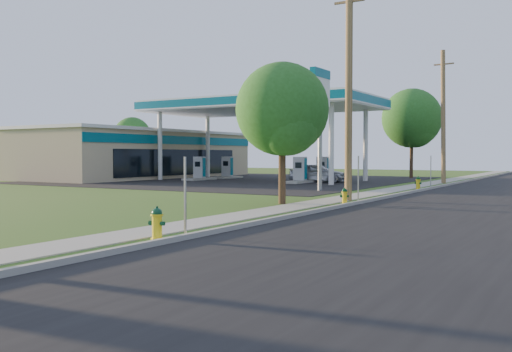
{
  "coord_description": "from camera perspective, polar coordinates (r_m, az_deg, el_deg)",
  "views": [
    {
      "loc": [
        8.92,
        -6.86,
        2.05
      ],
      "look_at": [
        0.0,
        8.0,
        1.4
      ],
      "focal_mm": 40.0,
      "sensor_mm": 36.0,
      "label": 1
    }
  ],
  "objects": [
    {
      "name": "ground_plane",
      "position": [
        11.44,
        -21.33,
        -8.32
      ],
      "size": [
        140.0,
        140.0,
        0.0
      ],
      "primitive_type": "plane",
      "color": "#335A1D",
      "rests_on": "ground"
    },
    {
      "name": "road",
      "position": [
        17.55,
        16.22,
        -4.61
      ],
      "size": [
        8.0,
        120.0,
        0.02
      ],
      "primitive_type": "cube",
      "color": "black",
      "rests_on": "ground"
    },
    {
      "name": "curb",
      "position": [
        18.95,
        4.42,
        -3.84
      ],
      "size": [
        0.15,
        120.0,
        0.15
      ],
      "primitive_type": "cube",
      "color": "#9B988D",
      "rests_on": "ground"
    },
    {
      "name": "sidewalk",
      "position": [
        19.8,
        -0.12,
        -3.75
      ],
      "size": [
        1.5,
        120.0,
        0.03
      ],
      "primitive_type": "cube",
      "color": "#9C998E",
      "rests_on": "ground"
    },
    {
      "name": "forecourt",
      "position": [
        46.21,
        -1.69,
        -0.39
      ],
      "size": [
        26.0,
        28.0,
        0.02
      ],
      "primitive_type": "cube",
      "color": "black",
      "rests_on": "ground"
    },
    {
      "name": "utility_pole_mid",
      "position": [
        25.86,
        9.27,
        8.56
      ],
      "size": [
        1.4,
        0.32,
        9.8
      ],
      "color": "brown",
      "rests_on": "ground"
    },
    {
      "name": "utility_pole_far",
      "position": [
        43.02,
        18.22,
        5.7
      ],
      "size": [
        1.4,
        0.32,
        9.5
      ],
      "color": "brown",
      "rests_on": "ground"
    },
    {
      "name": "sign_post_near",
      "position": [
        14.1,
        -7.1,
        -2.14
      ],
      "size": [
        0.05,
        0.04,
        2.0
      ],
      "primitive_type": "cube",
      "color": "gray",
      "rests_on": "ground"
    },
    {
      "name": "sign_post_mid",
      "position": [
        24.47,
        10.2,
        -0.35
      ],
      "size": [
        0.05,
        0.04,
        2.0
      ],
      "primitive_type": "cube",
      "color": "gray",
      "rests_on": "ground"
    },
    {
      "name": "sign_post_far",
      "position": [
        36.13,
        17.08,
        0.38
      ],
      "size": [
        0.05,
        0.04,
        2.0
      ],
      "primitive_type": "cube",
      "color": "gray",
      "rests_on": "ground"
    },
    {
      "name": "gas_canopy",
      "position": [
        45.28,
        0.45,
        7.01
      ],
      "size": [
        18.18,
        9.18,
        6.4
      ],
      "color": "silver",
      "rests_on": "ground"
    },
    {
      "name": "fuel_pump_nw",
      "position": [
        45.96,
        -5.67,
        0.48
      ],
      "size": [
        1.2,
        3.2,
        1.9
      ],
      "color": "#9B988D",
      "rests_on": "ground"
    },
    {
      "name": "fuel_pump_ne",
      "position": [
        41.23,
        4.42,
        0.29
      ],
      "size": [
        1.2,
        3.2,
        1.9
      ],
      "color": "#9B988D",
      "rests_on": "ground"
    },
    {
      "name": "fuel_pump_sw",
      "position": [
        49.23,
        -2.89,
        0.59
      ],
      "size": [
        1.2,
        3.2,
        1.9
      ],
      "color": "#9B988D",
      "rests_on": "ground"
    },
    {
      "name": "fuel_pump_se",
      "position": [
        44.84,
        6.71,
        0.43
      ],
      "size": [
        1.2,
        3.2,
        1.9
      ],
      "color": "#9B988D",
      "rests_on": "ground"
    },
    {
      "name": "convenience_store",
      "position": [
        52.91,
        -11.77,
        2.18
      ],
      "size": [
        10.4,
        22.4,
        4.25
      ],
      "color": "tan",
      "rests_on": "ground"
    },
    {
      "name": "price_pylon",
      "position": [
        32.46,
        6.44,
        8.11
      ],
      "size": [
        0.34,
        2.04,
        6.85
      ],
      "color": "gray",
      "rests_on": "ground"
    },
    {
      "name": "tree_verge",
      "position": [
        23.68,
        2.76,
        6.35
      ],
      "size": [
        3.88,
        3.88,
        5.89
      ],
      "color": "#3A2719",
      "rests_on": "ground"
    },
    {
      "name": "tree_lot",
      "position": [
        51.57,
        15.39,
        5.38
      ],
      "size": [
        5.16,
        5.16,
        7.82
      ],
      "color": "#3A2719",
      "rests_on": "ground"
    },
    {
      "name": "tree_back",
      "position": [
        63.67,
        -12.26,
        3.81
      ],
      "size": [
        4.06,
        4.06,
        6.16
      ],
      "color": "#3A2719",
      "rests_on": "ground"
    },
    {
      "name": "hydrant_near",
      "position": [
        13.83,
        -9.88,
        -4.73
      ],
      "size": [
        0.42,
        0.38,
        0.82
      ],
      "color": "yellow",
      "rests_on": "ground"
    },
    {
      "name": "hydrant_mid",
      "position": [
        23.5,
        8.85,
        -2.04
      ],
      "size": [
        0.37,
        0.33,
        0.71
      ],
      "color": "gold",
      "rests_on": "ground"
    },
    {
      "name": "hydrant_far",
      "position": [
        34.11,
        15.9,
        -0.72
      ],
      "size": [
        0.41,
        0.37,
        0.81
      ],
      "color": "yellow",
      "rests_on": "ground"
    },
    {
      "name": "car_silver",
      "position": [
        42.54,
        6.18,
        0.32
      ],
      "size": [
        4.43,
        2.51,
        1.42
      ],
      "primitive_type": "imported",
      "rotation": [
        0.0,
        0.0,
        1.78
      ],
      "color": "silver",
      "rests_on": "ground"
    }
  ]
}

